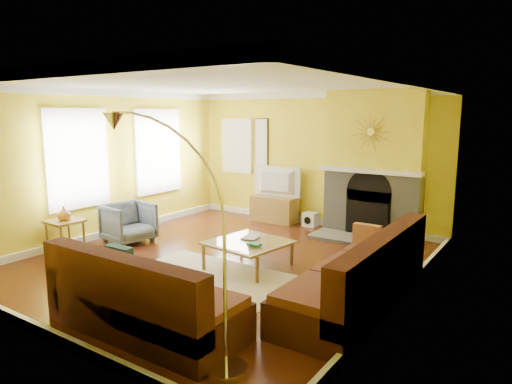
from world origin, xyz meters
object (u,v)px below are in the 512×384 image
Objects in this scene: side_table at (66,237)px; arc_lamp at (171,238)px; coffee_table at (248,254)px; sectional_sofa at (257,261)px; armchair at (129,223)px; media_console at (274,209)px.

side_table is 4.04m from arc_lamp.
side_table is at bearing -159.58° from coffee_table.
sectional_sofa is 6.70× the size of side_table.
coffee_table is 2.71m from arc_lamp.
arc_lamp is at bearing -71.32° from coffee_table.
armchair is at bearing 167.14° from sectional_sofa.
sectional_sofa is at bearing -93.32° from armchair.
side_table is at bearing -175.55° from sectional_sofa.
media_console is (-1.23, 2.73, 0.06)m from coffee_table.
arc_lamp reaches higher than sectional_sofa.
arc_lamp is at bearing -115.29° from armchair.
armchair is at bearing -115.41° from media_console.
coffee_table is at bearing 20.42° from side_table.
coffee_table is 0.46× the size of arc_lamp.
side_table is at bearing 160.39° from arc_lamp.
media_console is (-1.93, 3.54, -0.18)m from sectional_sofa.
armchair reaches higher than side_table.
arc_lamp is (3.72, -1.33, 0.86)m from side_table.
sectional_sofa is 3.34m from armchair.
sectional_sofa reaches higher than armchair.
arc_lamp is (3.38, -2.35, 0.78)m from armchair.
armchair is 1.40× the size of side_table.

